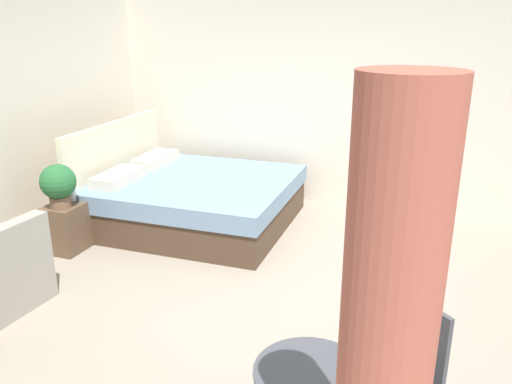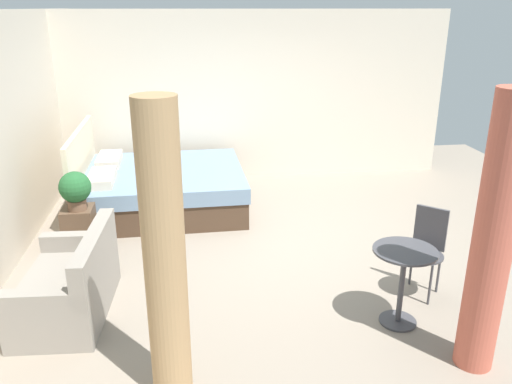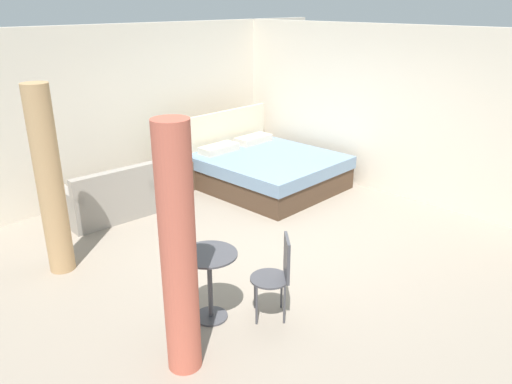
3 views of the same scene
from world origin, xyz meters
The scene contains 11 objects.
ground_plane centered at (0.00, 0.00, -0.01)m, with size 8.32×9.29×0.02m, color gray.
wall_right centered at (2.66, 0.00, 1.35)m, with size 0.12×6.29×2.69m, color beige.
bed centered at (1.38, 1.55, 0.31)m, with size 2.04×2.26×1.17m.
couch centered at (-1.22, 2.26, 0.27)m, with size 1.31×0.82×0.80m.
nightstand centered at (0.24, 2.44, 0.25)m, with size 0.48×0.35×0.51m.
potted_plant centered at (0.14, 2.42, 0.76)m, with size 0.36×0.36×0.46m.
vase centered at (0.36, 2.45, 0.59)m, with size 0.08×0.08×0.17m.
balcony_table centered at (-1.79, -0.71, 0.50)m, with size 0.56×0.56×0.73m.
cafe_chair_near_window centered at (-1.29, -1.17, 0.52)m, with size 0.56×0.56×0.88m.
curtain_left centered at (-2.41, -1.09, 1.11)m, with size 0.30×0.30×2.22m.
curtain_right centered at (-2.41, 1.31, 1.11)m, with size 0.29×0.29×2.22m.
Camera 2 is at (-5.56, 1.11, 2.72)m, focal length 35.76 mm.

